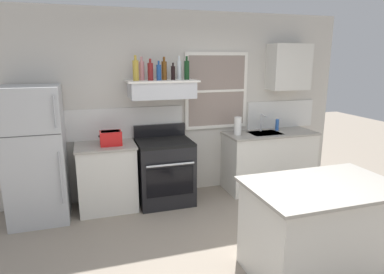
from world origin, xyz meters
name	(u,v)px	position (x,y,z in m)	size (l,w,h in m)	color
back_wall	(176,105)	(0.03, 2.23, 1.35)	(5.40, 0.11, 2.70)	beige
refrigerator	(36,155)	(-1.90, 1.84, 0.86)	(0.70, 0.72, 1.72)	#B7BABC
counter_left_of_stove	(107,176)	(-1.05, 1.90, 0.46)	(0.79, 0.63, 0.91)	silver
toaster	(111,138)	(-0.97, 1.84, 1.01)	(0.30, 0.20, 0.19)	red
stove_range	(165,171)	(-0.25, 1.86, 0.46)	(0.76, 0.69, 1.09)	black
range_hood_shelf	(162,89)	(-0.25, 1.96, 1.62)	(0.96, 0.52, 0.24)	silver
bottle_champagne_gold_foil	(136,70)	(-0.60, 1.92, 1.88)	(0.08, 0.08, 0.33)	#B29333
bottle_rose_pink	(142,70)	(-0.51, 1.99, 1.88)	(0.07, 0.07, 0.31)	#C67F84
bottle_red_label_wine	(150,71)	(-0.41, 1.91, 1.87)	(0.07, 0.07, 0.29)	maroon
bottle_blue_liqueur	(159,72)	(-0.29, 1.91, 1.85)	(0.07, 0.07, 0.26)	#1E478C
bottle_amber_wine	(164,70)	(-0.21, 1.96, 1.88)	(0.07, 0.07, 0.31)	brown
bottle_balsamic_dark	(173,73)	(-0.09, 1.92, 1.84)	(0.06, 0.06, 0.23)	black
bottle_clear_tall	(179,70)	(0.01, 1.97, 1.88)	(0.06, 0.06, 0.32)	silver
bottle_dark_green_wine	(187,70)	(0.10, 1.93, 1.88)	(0.07, 0.07, 0.32)	#143819
counter_right_with_sink	(269,160)	(1.45, 1.90, 0.46)	(1.43, 0.63, 0.91)	silver
sink_faucet	(262,120)	(1.35, 2.00, 1.08)	(0.03, 0.17, 0.28)	silver
paper_towel_roll	(238,126)	(0.89, 1.90, 1.04)	(0.11, 0.11, 0.27)	white
dish_soap_bottle	(277,125)	(1.63, 2.00, 1.00)	(0.06, 0.06, 0.18)	blue
kitchen_island	(320,229)	(0.78, -0.20, 0.46)	(1.40, 0.90, 0.91)	silver
upper_cabinet_right	(289,67)	(1.80, 2.04, 1.90)	(0.64, 0.32, 0.70)	silver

